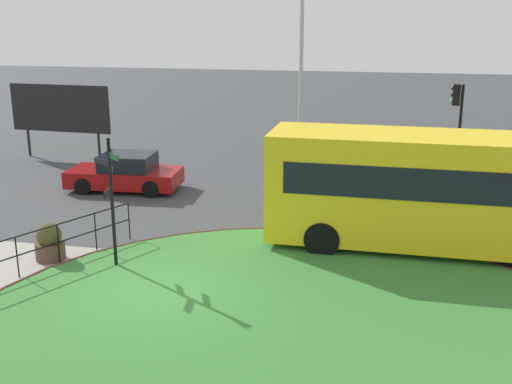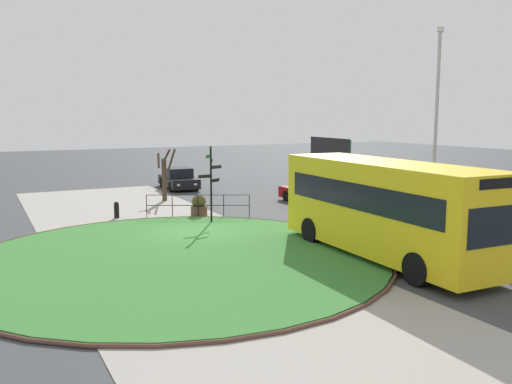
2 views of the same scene
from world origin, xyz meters
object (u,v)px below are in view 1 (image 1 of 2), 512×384
at_px(car_far_lane, 126,173).
at_px(lamppost_tall, 301,61).
at_px(signpost_directional, 111,194).
at_px(planter_near_signpost, 50,243).
at_px(bus_yellow, 433,190).
at_px(billboard_left, 60,109).
at_px(traffic_light_near, 457,113).

distance_m(car_far_lane, lamppost_tall, 8.00).
distance_m(signpost_directional, planter_near_signpost, 2.52).
height_order(signpost_directional, planter_near_signpost, signpost_directional).
height_order(bus_yellow, billboard_left, billboard_left).
bearing_deg(lamppost_tall, planter_near_signpost, -119.52).
bearing_deg(traffic_light_near, lamppost_tall, 8.93).
distance_m(traffic_light_near, billboard_left, 17.35).
distance_m(bus_yellow, billboard_left, 18.28).
xyz_separation_m(signpost_directional, car_far_lane, (-2.73, 7.30, -1.40)).
bearing_deg(traffic_light_near, car_far_lane, 21.53).
bearing_deg(billboard_left, bus_yellow, -25.66).
bearing_deg(billboard_left, lamppost_tall, -6.17).
distance_m(bus_yellow, planter_near_signpost, 10.71).
relative_size(signpost_directional, planter_near_signpost, 3.31).
height_order(signpost_directional, bus_yellow, signpost_directional).
bearing_deg(bus_yellow, traffic_light_near, 81.22).
distance_m(car_far_lane, billboard_left, 6.96).
distance_m(bus_yellow, traffic_light_near, 7.12).
distance_m(lamppost_tall, planter_near_signpost, 12.07).
height_order(traffic_light_near, lamppost_tall, lamppost_tall).
distance_m(signpost_directional, lamppost_tall, 10.94).
bearing_deg(planter_near_signpost, traffic_light_near, 40.39).
relative_size(signpost_directional, lamppost_tall, 0.40).
bearing_deg(planter_near_signpost, billboard_left, 116.11).
xyz_separation_m(signpost_directional, lamppost_tall, (3.59, 9.98, 2.72)).
relative_size(bus_yellow, planter_near_signpost, 8.60).
bearing_deg(car_far_lane, traffic_light_near, -170.91).
xyz_separation_m(bus_yellow, lamppost_tall, (-4.68, 6.97, 2.97)).
height_order(billboard_left, planter_near_signpost, billboard_left).
bearing_deg(billboard_left, signpost_directional, -53.64).
distance_m(signpost_directional, bus_yellow, 8.80).
bearing_deg(bus_yellow, signpost_directional, -158.58).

